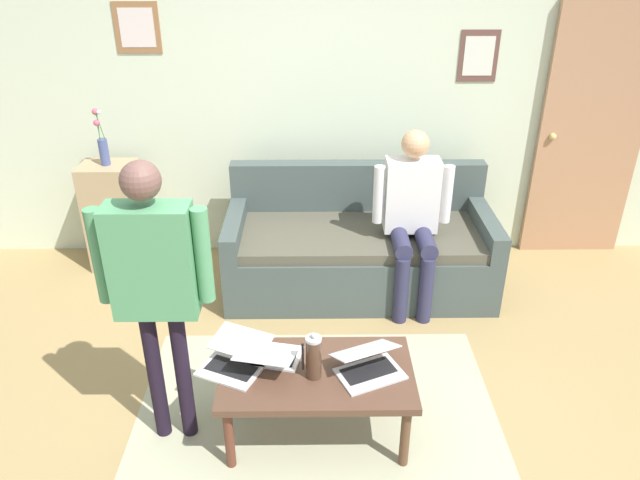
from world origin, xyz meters
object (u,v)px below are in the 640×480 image
object	(u,v)px
french_press	(313,357)
person_seated	(412,211)
person_standing	(154,274)
side_shelf	(115,216)
laptop_center	(368,365)
coffee_table	(317,379)
interior_door	(590,134)
couch	(359,249)
laptop_left	(270,356)
laptop_right	(234,360)
flower_vase	(102,144)

from	to	relation	value
french_press	person_seated	bearing A→B (deg)	-116.83
person_standing	person_seated	world-z (taller)	person_standing
person_seated	side_shelf	bearing A→B (deg)	-13.83
laptop_center	french_press	bearing A→B (deg)	6.03
coffee_table	person_seated	distance (m)	1.53
interior_door	side_shelf	xyz separation A→B (m)	(3.78, 0.22, -0.59)
french_press	side_shelf	size ratio (longest dim) A/B	0.31
couch	person_seated	world-z (taller)	person_seated
interior_door	couch	world-z (taller)	interior_door
french_press	laptop_center	bearing A→B (deg)	-173.97
laptop_center	french_press	world-z (taller)	french_press
laptop_left	person_seated	size ratio (longest dim) A/B	0.31
laptop_left	french_press	xyz separation A→B (m)	(-0.23, 0.11, 0.08)
person_seated	laptop_left	bearing A→B (deg)	53.65
coffee_table	person_standing	bearing A→B (deg)	-0.12
laptop_center	person_standing	bearing A→B (deg)	-0.47
side_shelf	person_standing	xyz separation A→B (m)	(-0.83, 1.89, 0.58)
interior_door	couch	distance (m)	2.06
side_shelf	person_seated	xyz separation A→B (m)	(-2.27, 0.56, 0.29)
person_standing	person_seated	distance (m)	1.98
laptop_right	person_standing	distance (m)	0.64
coffee_table	flower_vase	xyz separation A→B (m)	(1.60, -1.89, 0.66)
couch	laptop_center	xyz separation A→B (m)	(0.06, 1.56, 0.16)
laptop_center	laptop_right	distance (m)	0.70
french_press	flower_vase	size ratio (longest dim) A/B	0.63
couch	side_shelf	size ratio (longest dim) A/B	2.26
laptop_right	flower_vase	world-z (taller)	flower_vase
person_standing	person_seated	size ratio (longest dim) A/B	1.24
laptop_left	side_shelf	bearing A→B (deg)	-53.28
side_shelf	flower_vase	world-z (taller)	flower_vase
interior_door	person_standing	distance (m)	3.63
laptop_center	french_press	size ratio (longest dim) A/B	1.51
flower_vase	french_press	bearing A→B (deg)	129.44
couch	person_seated	size ratio (longest dim) A/B	1.53
laptop_right	person_standing	size ratio (longest dim) A/B	0.27
laptop_center	side_shelf	world-z (taller)	side_shelf
french_press	laptop_left	bearing A→B (deg)	-26.40
laptop_left	flower_vase	xyz separation A→B (m)	(1.35, -1.81, 0.57)
coffee_table	person_standing	world-z (taller)	person_standing
coffee_table	flower_vase	size ratio (longest dim) A/B	2.33
french_press	person_standing	bearing A→B (deg)	-2.91
person_seated	person_standing	bearing A→B (deg)	42.60
couch	laptop_right	world-z (taller)	couch
interior_door	side_shelf	bearing A→B (deg)	3.37
person_seated	couch	bearing A→B (deg)	-33.22
laptop_center	person_seated	distance (m)	1.42
side_shelf	french_press	bearing A→B (deg)	129.39
laptop_center	side_shelf	xyz separation A→B (m)	(1.86, -1.90, -0.03)
laptop_left	laptop_center	distance (m)	0.52
flower_vase	laptop_center	bearing A→B (deg)	134.55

